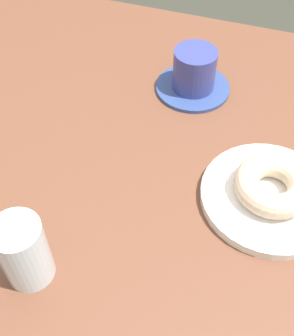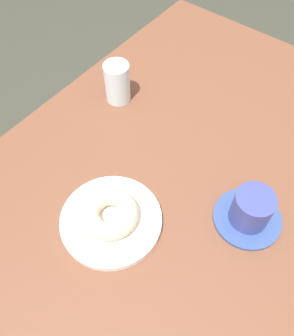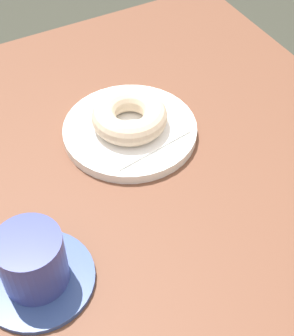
# 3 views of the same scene
# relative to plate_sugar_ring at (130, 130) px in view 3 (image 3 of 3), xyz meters

# --- Properties ---
(table) EXTENTS (1.05, 0.79, 0.78)m
(table) POSITION_rel_plate_sugar_ring_xyz_m (-0.21, 0.05, -0.13)
(table) COLOR brown
(table) RESTS_ON ground_plane
(plate_sugar_ring) EXTENTS (0.20, 0.20, 0.01)m
(plate_sugar_ring) POSITION_rel_plate_sugar_ring_xyz_m (0.00, 0.00, 0.00)
(plate_sugar_ring) COLOR white
(plate_sugar_ring) RESTS_ON table
(napkin_sugar_ring) EXTENTS (0.14, 0.14, 0.00)m
(napkin_sugar_ring) POSITION_rel_plate_sugar_ring_xyz_m (0.00, 0.00, 0.01)
(napkin_sugar_ring) COLOR white
(napkin_sugar_ring) RESTS_ON plate_sugar_ring
(donut_sugar_ring) EXTENTS (0.11, 0.11, 0.04)m
(donut_sugar_ring) POSITION_rel_plate_sugar_ring_xyz_m (0.00, 0.00, 0.03)
(donut_sugar_ring) COLOR beige
(donut_sugar_ring) RESTS_ON napkin_sugar_ring
(coffee_cup) EXTENTS (0.13, 0.13, 0.08)m
(coffee_cup) POSITION_rel_plate_sugar_ring_xyz_m (-0.17, 0.21, 0.03)
(coffee_cup) COLOR #304783
(coffee_cup) RESTS_ON table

